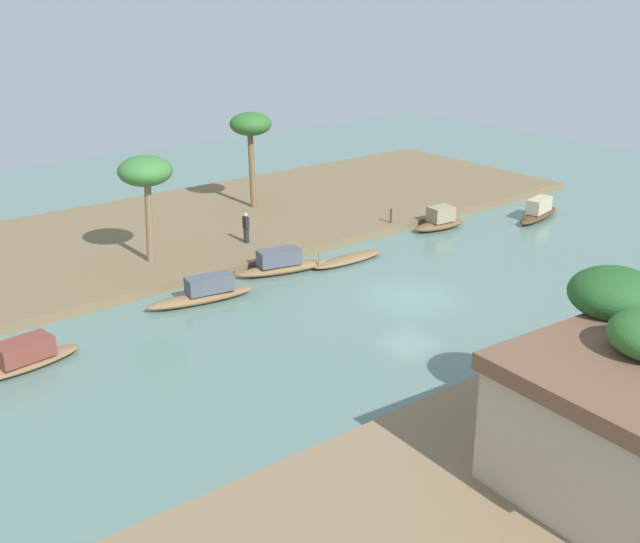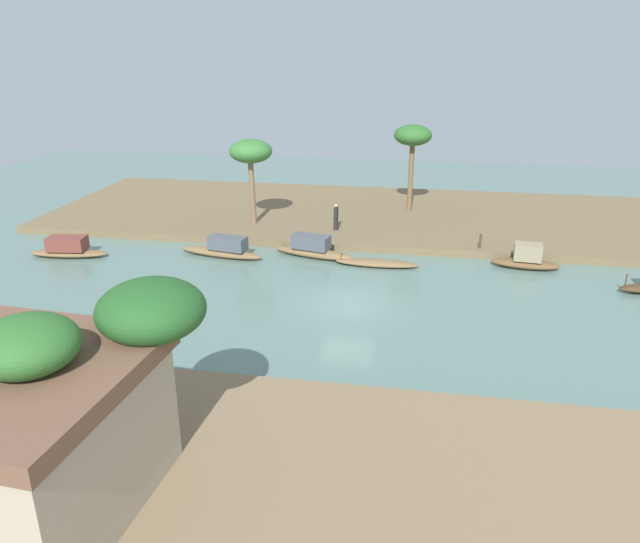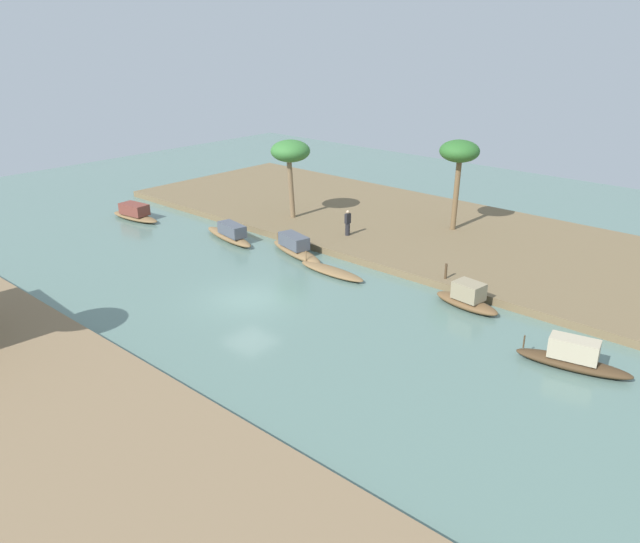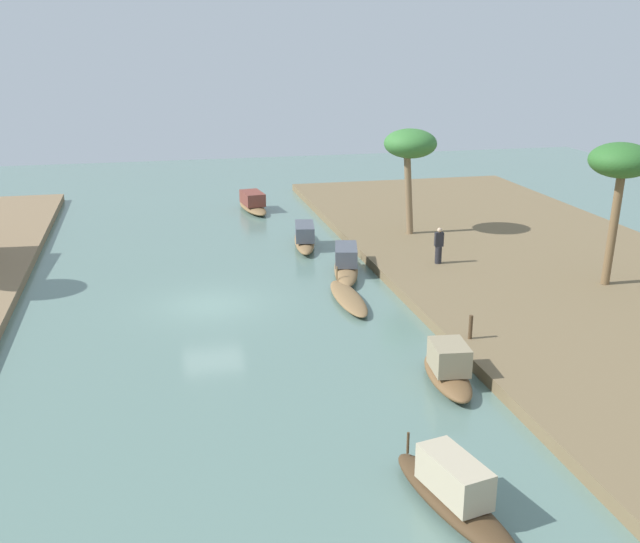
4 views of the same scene
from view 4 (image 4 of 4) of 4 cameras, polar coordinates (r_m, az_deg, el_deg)
The scene contains 12 objects.
river_water at distance 31.39m, azimuth -8.24°, elevation -2.55°, with size 77.64×77.64×0.00m, color slate.
riverbank_left at distance 35.98m, azimuth 17.54°, elevation -0.22°, with size 46.18×15.77×0.44m, color brown.
sampan_upstream_small at distance 39.66m, azimuth -1.18°, elevation 2.61°, with size 5.38×1.92×1.27m.
sampan_with_red_awning at distance 24.40m, azimuth 9.67°, elevation -7.28°, with size 3.78×1.59×1.40m.
sampan_with_tall_canopy at distance 48.03m, azimuth -5.12°, elevation 5.17°, with size 4.69×1.77×1.21m.
sampan_near_left_bank at distance 18.42m, azimuth 10.11°, elevation -16.16°, with size 4.82×2.05×1.39m.
sampan_foreground at distance 31.38m, azimuth 2.15°, elevation -2.01°, with size 4.67×1.12×0.94m.
sampan_downstream_large at distance 34.97m, azimuth 1.98°, elevation 0.59°, with size 5.24×2.27×1.31m.
person_on_near_bank at distance 35.47m, azimuth 8.98°, elevation 1.85°, with size 0.33×0.41×1.71m.
mooring_post at distance 26.94m, azimuth 11.33°, elevation -4.14°, with size 0.14×0.14×0.87m, color #4C3823.
palm_tree_left_near at distance 33.47m, azimuth 21.81°, elevation 7.54°, with size 2.63×2.63×6.05m.
palm_tree_left_far at distance 40.00m, azimuth 6.85°, elevation 9.43°, with size 2.76×2.76×5.60m.
Camera 4 is at (-29.46, 2.12, 10.61)m, focal length 42.28 mm.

